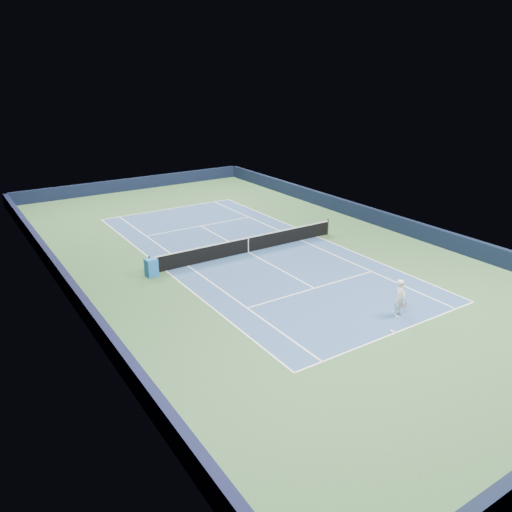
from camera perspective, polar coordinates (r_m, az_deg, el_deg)
ground at (r=30.77m, az=-0.89°, el=0.44°), size 40.00×40.00×0.00m
wall_far at (r=47.91m, az=-13.81°, el=8.01°), size 22.00×0.35×1.10m
wall_right at (r=37.22m, az=13.38°, el=4.41°), size 0.35×40.00×1.10m
wall_left at (r=26.83m, az=-20.85°, el=-2.92°), size 0.35×40.00×1.10m
court_surface at (r=30.77m, az=-0.89°, el=0.44°), size 10.97×23.77×0.01m
baseline_far at (r=40.84m, az=-9.88°, el=5.33°), size 10.97×0.08×0.00m
baseline_near at (r=22.54m, az=15.67°, el=-8.44°), size 10.97×0.08×0.00m
sideline_doubles_right at (r=33.84m, az=6.99°, el=2.23°), size 0.08×23.77×0.00m
sideline_doubles_left at (r=28.43m, az=-10.27°, el=-1.67°), size 0.08×23.77×0.00m
sideline_singles_right at (r=33.02m, az=5.16°, el=1.82°), size 0.08×23.77×0.00m
sideline_singles_left at (r=28.93m, az=-7.79°, el=-1.11°), size 0.08×23.77×0.00m
service_line_far at (r=36.05m, az=-6.35°, el=3.43°), size 8.23×0.08×0.00m
service_line_near at (r=25.99m, az=6.70°, el=-3.68°), size 8.23×0.08×0.00m
center_service_line at (r=30.77m, az=-0.89°, el=0.45°), size 0.08×12.80×0.00m
center_mark_far at (r=40.70m, az=-9.80°, el=5.29°), size 0.08×0.30×0.00m
center_mark_near at (r=22.63m, az=15.39°, el=-8.30°), size 0.08×0.30×0.00m
tennis_net at (r=30.60m, az=-0.89°, el=1.32°), size 12.90×0.10×1.07m
sponsor_cube at (r=27.73m, az=-11.86°, el=-1.29°), size 0.66×0.60×0.99m
tennis_player at (r=23.65m, az=16.14°, el=-4.64°), size 0.85×1.33×1.86m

